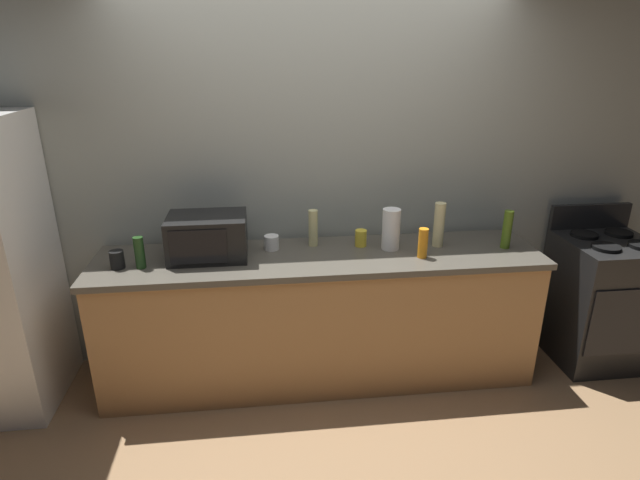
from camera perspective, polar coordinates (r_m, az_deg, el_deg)
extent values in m
plane|color=#93704C|center=(3.37, 0.84, -18.63)|extent=(8.00, 8.00, 0.00)
cube|color=#9EA399|center=(3.50, -0.79, 7.76)|extent=(6.40, 0.10, 2.70)
cube|color=#B27F4C|center=(3.45, 0.00, -8.88)|extent=(2.80, 0.60, 0.86)
cube|color=#514C42|center=(3.25, 0.00, -1.98)|extent=(2.84, 0.64, 0.04)
cube|color=black|center=(4.15, 28.75, -5.96)|extent=(0.60, 0.60, 0.90)
cube|color=black|center=(3.94, 31.21, -7.87)|extent=(0.55, 0.02, 0.48)
cube|color=black|center=(4.18, 27.91, 2.36)|extent=(0.60, 0.04, 0.18)
cylinder|color=black|center=(3.82, 29.33, -0.71)|extent=(0.18, 0.18, 0.02)
cylinder|color=black|center=(4.00, 27.42, 0.54)|extent=(0.18, 0.18, 0.02)
cylinder|color=black|center=(4.15, 30.40, 0.67)|extent=(0.18, 0.18, 0.02)
cube|color=black|center=(3.24, -12.43, 0.38)|extent=(0.48, 0.34, 0.27)
cube|color=black|center=(3.08, -13.44, -0.77)|extent=(0.34, 0.01, 0.21)
cylinder|color=white|center=(3.32, 7.94, 1.20)|extent=(0.12, 0.12, 0.27)
cylinder|color=beige|center=(3.43, 13.15, 1.68)|extent=(0.07, 0.07, 0.30)
cylinder|color=#4C6B19|center=(3.53, 20.16, 1.11)|extent=(0.06, 0.06, 0.25)
cylinder|color=orange|center=(3.23, 11.42, -0.34)|extent=(0.06, 0.06, 0.19)
cylinder|color=beige|center=(3.35, -0.78, 1.35)|extent=(0.06, 0.06, 0.24)
cylinder|color=#1E3F19|center=(3.20, -19.51, -1.33)|extent=(0.06, 0.06, 0.19)
cylinder|color=white|center=(3.33, -5.44, -0.29)|extent=(0.09, 0.09, 0.09)
cylinder|color=yellow|center=(3.38, 4.58, 0.21)|extent=(0.08, 0.08, 0.11)
cylinder|color=black|center=(3.26, -21.72, -2.04)|extent=(0.08, 0.08, 0.11)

